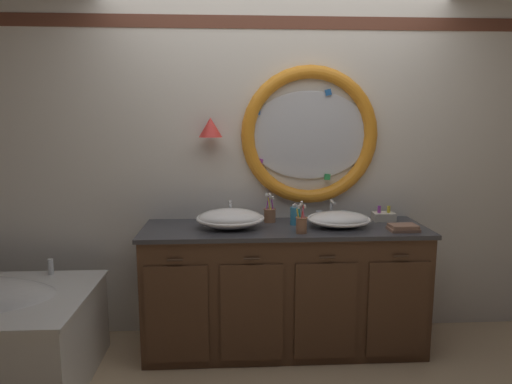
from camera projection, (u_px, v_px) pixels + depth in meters
ground_plane at (283, 364)px, 3.07m from camera, size 14.00×14.00×0.00m
back_wall_assembly at (278, 161)px, 3.43m from camera, size 6.40×0.26×2.60m
vanity_counter at (284, 287)px, 3.25m from camera, size 1.98×0.62×0.89m
sink_basin_left at (230, 219)px, 3.12m from camera, size 0.47×0.47×0.14m
sink_basin_right at (339, 219)px, 3.17m from camera, size 0.44×0.44×0.11m
faucet_set_left at (230, 213)px, 3.35m from camera, size 0.23×0.15×0.15m
faucet_set_right at (331, 212)px, 3.40m from camera, size 0.24×0.12×0.15m
toothbrush_holder_left at (270, 214)px, 3.32m from camera, size 0.09×0.09×0.22m
toothbrush_holder_right at (301, 224)px, 2.99m from camera, size 0.08×0.08×0.22m
soap_dispenser at (295, 215)px, 3.23m from camera, size 0.06×0.07×0.16m
folded_hand_towel at (403, 228)px, 3.06m from camera, size 0.19×0.14×0.04m
toiletry_basket at (384, 216)px, 3.37m from camera, size 0.16×0.11×0.11m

